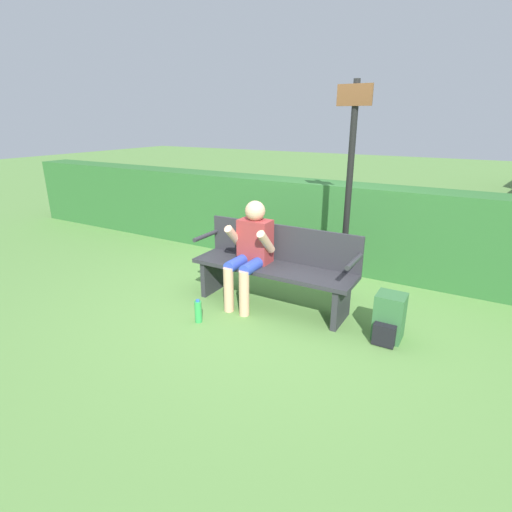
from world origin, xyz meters
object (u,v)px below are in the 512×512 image
Objects in this scene: park_bench at (275,265)px; backpack at (389,318)px; person_seated at (250,248)px; water_bottle at (198,311)px; signpost at (349,184)px.

park_bench reaches higher than backpack.
backpack is (1.54, -0.03, -0.44)m from person_seated.
water_bottle is 2.12m from signpost.
backpack is at bearing 19.78° from water_bottle.
person_seated is 1.28m from signpost.
park_bench is 1.20m from signpost.
backpack is (1.30, -0.16, -0.25)m from park_bench.
signpost reaches higher than backpack.
person_seated is at bearing 178.73° from backpack.
park_bench is 1.33m from backpack.
park_bench is 0.77× the size of signpost.
person_seated is (-0.25, -0.12, 0.19)m from park_bench.
signpost is at bearing 43.76° from park_bench.
signpost is at bearing 51.78° from water_bottle.
person_seated is at bearing -140.65° from signpost.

